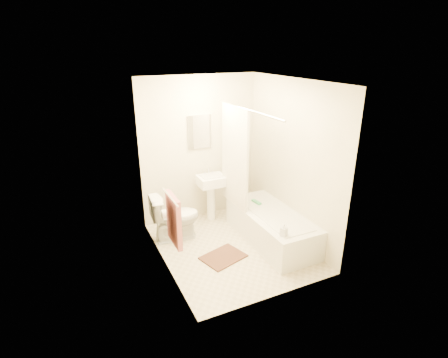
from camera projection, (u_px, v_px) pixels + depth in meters
name	position (u px, v px, depth m)	size (l,w,h in m)	color
floor	(231.00, 247.00, 5.21)	(2.40, 2.40, 0.00)	beige
ceiling	(233.00, 81.00, 4.35)	(2.40, 2.40, 0.00)	white
wall_back	(199.00, 149.00, 5.79)	(2.00, 0.02, 2.40)	beige
wall_left	(161.00, 183.00, 4.38)	(0.02, 2.40, 2.40)	beige
wall_right	(292.00, 162.00, 5.18)	(0.02, 2.40, 2.40)	beige
mirror	(199.00, 132.00, 5.67)	(0.40, 0.03, 0.55)	white
curtain_rod	(249.00, 110.00, 4.70)	(0.03, 0.03, 1.70)	silver
shower_curtain	(235.00, 157.00, 5.31)	(0.04, 0.80, 1.55)	silver
towel_bar	(170.00, 197.00, 4.22)	(0.02, 0.02, 0.60)	silver
towel	(174.00, 220.00, 4.35)	(0.06, 0.45, 0.66)	#CC7266
toilet_paper	(166.00, 214.00, 4.69)	(0.12, 0.12, 0.11)	white
toilet	(175.00, 217.00, 5.32)	(0.41, 0.74, 0.72)	white
sink	(211.00, 196.00, 5.89)	(0.44, 0.35, 0.87)	white
bathtub	(271.00, 227.00, 5.32)	(0.72, 1.64, 0.46)	silver
bath_mat	(223.00, 257.00, 4.94)	(0.58, 0.43, 0.02)	#4E241D
soap_bottle	(284.00, 230.00, 4.57)	(0.08, 0.08, 0.17)	silver
scrub_brush	(256.00, 202.00, 5.54)	(0.06, 0.19, 0.04)	#40A661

